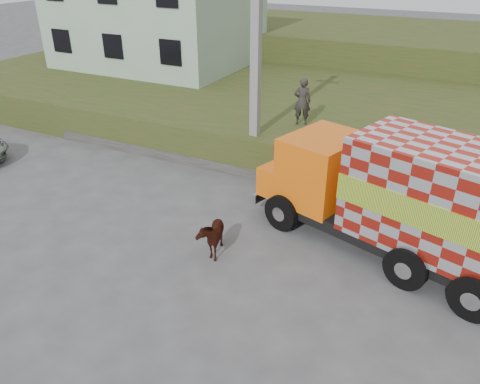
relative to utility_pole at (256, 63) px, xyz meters
The scene contains 9 objects.
ground 6.23m from the utility_pole, 77.74° to the right, with size 120.00×120.00×0.00m, color #474749.
embankment 6.42m from the utility_pole, 79.51° to the left, with size 40.00×12.00×1.50m, color #2B4717.
embankment_far 17.62m from the utility_pole, 86.71° to the left, with size 40.00×12.00×3.00m, color #2B4717.
retaining_strip 4.02m from the utility_pole, 158.20° to the right, with size 16.00×0.50×0.40m, color #595651.
building 13.07m from the utility_pole, 139.97° to the left, with size 10.00×8.00×6.00m, color #A1BDA3.
utility_pole is the anchor object (origin of this frame).
cargo_truck 6.90m from the utility_pole, 27.97° to the right, with size 8.07×4.59×3.43m.
cow 6.43m from the utility_pole, 77.67° to the right, with size 0.62×1.35×1.14m, color #371A0D.
pedestrian 2.74m from the utility_pole, 59.53° to the left, with size 0.66×0.43×1.80m, color #302D2A.
Camera 1 is at (5.69, -9.99, 7.57)m, focal length 35.00 mm.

